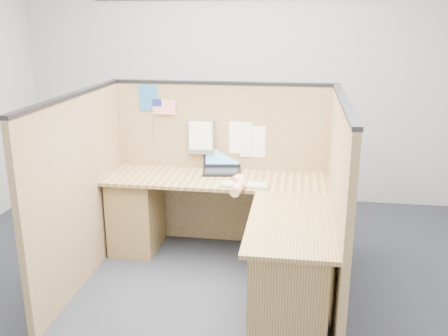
% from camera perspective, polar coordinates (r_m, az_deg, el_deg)
% --- Properties ---
extents(floor, '(5.00, 5.00, 0.00)m').
position_cam_1_polar(floor, '(4.06, -2.47, -13.90)').
color(floor, black).
rests_on(floor, ground).
extents(wall_back, '(5.00, 0.00, 5.00)m').
position_cam_1_polar(wall_back, '(5.75, 1.71, 10.09)').
color(wall_back, '#A6AAAC').
rests_on(wall_back, floor).
extents(wall_front, '(5.00, 0.00, 5.00)m').
position_cam_1_polar(wall_front, '(1.52, -19.93, -10.64)').
color(wall_front, '#A6AAAC').
rests_on(wall_front, floor).
extents(cubicle_partitions, '(2.06, 1.83, 1.53)m').
position_cam_1_polar(cubicle_partitions, '(4.12, -1.47, -1.65)').
color(cubicle_partitions, brown).
rests_on(cubicle_partitions, floor).
extents(l_desk, '(1.95, 1.75, 0.73)m').
position_cam_1_polar(l_desk, '(4.10, 0.77, -7.37)').
color(l_desk, brown).
rests_on(l_desk, floor).
extents(laptop, '(0.38, 0.37, 0.25)m').
position_cam_1_polar(laptop, '(4.55, -0.11, 0.45)').
color(laptop, black).
rests_on(laptop, l_desk).
extents(keyboard, '(0.40, 0.15, 0.03)m').
position_cam_1_polar(keyboard, '(4.14, 2.41, -1.96)').
color(keyboard, gray).
rests_on(keyboard, l_desk).
extents(mouse, '(0.13, 0.10, 0.05)m').
position_cam_1_polar(mouse, '(4.21, 1.82, -1.45)').
color(mouse, '#BCBCC1').
rests_on(mouse, l_desk).
extents(hand_forearm, '(0.12, 0.42, 0.09)m').
position_cam_1_polar(hand_forearm, '(4.06, 1.73, -1.90)').
color(hand_forearm, tan).
rests_on(hand_forearm, l_desk).
extents(blue_poster, '(0.18, 0.01, 0.24)m').
position_cam_1_polar(blue_poster, '(4.65, -8.60, 7.96)').
color(blue_poster, '#225E9F').
rests_on(blue_poster, cubicle_partitions).
extents(american_flag, '(0.22, 0.01, 0.37)m').
position_cam_1_polar(american_flag, '(4.62, -7.18, 6.77)').
color(american_flag, olive).
rests_on(american_flag, cubicle_partitions).
extents(file_holder, '(0.24, 0.05, 0.31)m').
position_cam_1_polar(file_holder, '(4.57, -2.64, 3.56)').
color(file_holder, slate).
rests_on(file_holder, cubicle_partitions).
extents(paper_left, '(0.23, 0.02, 0.30)m').
position_cam_1_polar(paper_left, '(4.55, 1.74, 3.47)').
color(paper_left, white).
rests_on(paper_left, cubicle_partitions).
extents(paper_right, '(0.23, 0.01, 0.29)m').
position_cam_1_polar(paper_right, '(4.54, 3.29, 3.01)').
color(paper_right, white).
rests_on(paper_right, cubicle_partitions).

